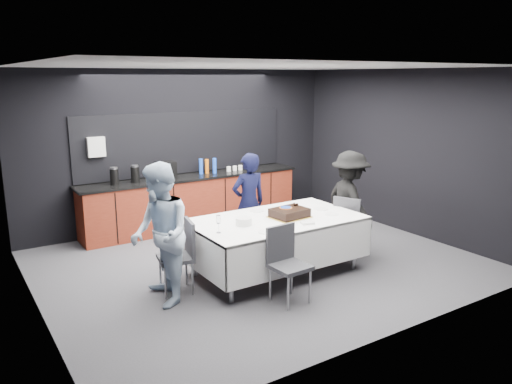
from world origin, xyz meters
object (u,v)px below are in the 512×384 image
person_left (160,235)px  person_right (350,202)px  chair_left (182,251)px  party_table (276,228)px  chair_right (349,221)px  champagne_flute (218,220)px  chair_near (286,258)px  plate_stack (244,221)px  cake_assembly (289,213)px  person_center (249,203)px

person_left → person_right: size_ratio=1.08×
person_left → chair_left: bearing=124.5°
party_table → chair_right: bearing=-2.2°
champagne_flute → chair_right: size_ratio=0.24×
champagne_flute → chair_near: 0.95m
party_table → chair_near: 0.90m
plate_stack → champagne_flute: (-0.43, -0.11, 0.11)m
plate_stack → chair_near: 0.83m
chair_near → person_right: 2.05m
person_left → person_right: 3.13m
plate_stack → person_right: size_ratio=0.14×
plate_stack → chair_near: size_ratio=0.23×
plate_stack → chair_right: (1.85, -0.02, -0.30)m
cake_assembly → chair_left: (-1.54, 0.19, -0.31)m
party_table → person_left: person_left is taller
plate_stack → person_center: person_center is taller
cake_assembly → person_left: size_ratio=0.32×
chair_near → person_right: size_ratio=0.59×
party_table → person_left: bearing=-178.6°
party_table → chair_near: size_ratio=2.51×
party_table → plate_stack: 0.57m
party_table → cake_assembly: 0.28m
cake_assembly → person_center: (-0.04, 0.99, -0.07)m
chair_near → person_center: (0.55, 1.72, 0.24)m
party_table → chair_right: (1.31, -0.05, -0.11)m
chair_near → chair_left: bearing=135.9°
party_table → person_left: (-1.69, -0.04, 0.21)m
chair_right → person_left: person_left is taller
person_center → person_right: size_ratio=0.98×
cake_assembly → champagne_flute: size_ratio=2.41×
chair_left → person_left: (-0.34, -0.17, 0.32)m
person_center → person_left: (-1.84, -0.97, 0.08)m
cake_assembly → plate_stack: size_ratio=2.53×
plate_stack → person_right: person_right is taller
plate_stack → chair_right: chair_right is taller
champagne_flute → chair_near: champagne_flute is taller
plate_stack → person_right: (1.97, 0.11, -0.04)m
champagne_flute → chair_left: (-0.39, 0.27, -0.40)m
person_left → chair_near: bearing=68.0°
party_table → chair_right: chair_right is taller
chair_near → person_center: person_center is taller
champagne_flute → person_right: person_right is taller
cake_assembly → chair_left: cake_assembly is taller
chair_left → person_left: person_left is taller
cake_assembly → chair_right: bearing=0.7°
cake_assembly → chair_left: bearing=173.0°
chair_left → person_right: person_right is taller
champagne_flute → person_left: (-0.73, 0.10, -0.08)m
chair_left → person_right: 2.80m
cake_assembly → chair_near: 0.99m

